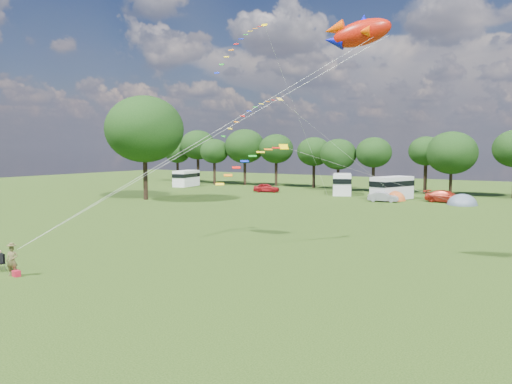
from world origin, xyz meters
The scene contains 18 objects.
ground_plane centered at (0.00, 0.00, 0.00)m, with size 180.00×180.00×0.00m, color black.
tree_line centered at (5.30, 54.99, 6.35)m, with size 102.98×10.98×10.27m.
big_tree centered at (-30.00, 28.00, 9.02)m, with size 10.00×10.00×13.28m.
car_a centered at (-22.44, 45.39, 0.66)m, with size 1.56×3.97×1.32m, color #AD161B.
car_b centered at (-3.38, 42.01, 0.60)m, with size 1.28×3.41×1.21m, color gray.
car_c centered at (3.35, 45.40, 0.74)m, with size 2.06×4.91×1.47m, color #A22413.
campervan_a centered at (-39.93, 47.34, 1.46)m, with size 3.41×5.91×2.72m.
campervan_b centered at (-11.53, 48.31, 1.57)m, with size 4.67×6.47×2.92m.
campervan_c centered at (-3.45, 45.60, 1.58)m, with size 4.45×6.51×2.94m.
tent_orange centered at (-2.85, 44.32, 0.02)m, with size 3.18×3.48×2.48m.
tent_greyblue centered at (5.49, 43.89, 0.02)m, with size 3.48×3.81×2.59m.
kite_flyer centered at (-8.11, -3.22, 0.81)m, with size 0.59×0.39×1.61m, color brown.
camp_chair centered at (-9.63, -2.98, 0.70)m, with size 0.57×0.57×1.18m.
kite_bag centered at (-7.78, -3.21, 0.16)m, with size 0.45×0.30×0.32m, color #AE1629.
fish_kite centered at (5.98, 9.15, 13.14)m, with size 4.06×2.10×2.12m.
streamer_kite_a centered at (-13.71, 26.84, 18.10)m, with size 3.36×5.48×5.77m.
streamer_kite_b centered at (-8.81, 21.64, 10.21)m, with size 4.10×4.62×3.76m.
streamer_kite_c centered at (-2.17, 11.65, 6.06)m, with size 3.22×4.99×2.82m.
Camera 1 is at (16.85, -17.90, 6.82)m, focal length 35.00 mm.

